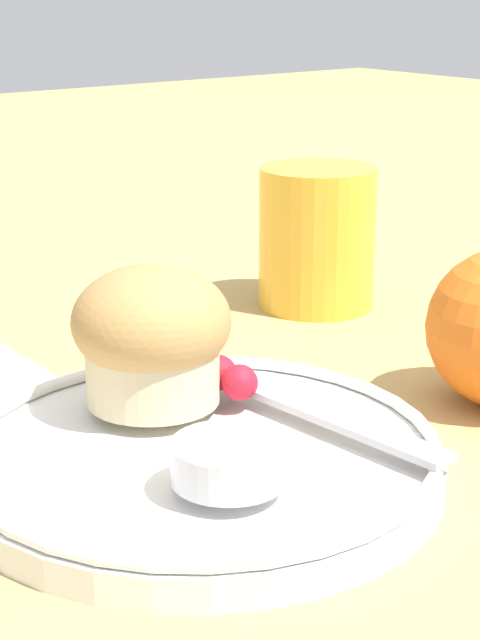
{
  "coord_description": "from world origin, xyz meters",
  "views": [
    {
      "loc": [
        0.34,
        -0.27,
        0.21
      ],
      "look_at": [
        -0.04,
        0.02,
        0.06
      ],
      "focal_mm": 60.0,
      "sensor_mm": 36.0,
      "label": 1
    }
  ],
  "objects": [
    {
      "name": "muffin",
      "position": [
        -0.05,
        -0.02,
        0.05
      ],
      "size": [
        0.07,
        0.07,
        0.07
      ],
      "color": "beige",
      "rests_on": "plate"
    },
    {
      "name": "butter_knife",
      "position": [
        0.0,
        0.03,
        0.02
      ],
      "size": [
        0.16,
        0.03,
        0.0
      ],
      "rotation": [
        0.0,
        0.0,
        0.09
      ],
      "color": "#B7B7BC",
      "rests_on": "plate"
    },
    {
      "name": "plate",
      "position": [
        -0.01,
        -0.03,
        0.01
      ],
      "size": [
        0.21,
        0.21,
        0.02
      ],
      "color": "white",
      "rests_on": "ground_plane"
    },
    {
      "name": "ground_plane",
      "position": [
        0.0,
        0.0,
        0.0
      ],
      "size": [
        3.0,
        3.0,
        0.0
      ],
      "primitive_type": "plane",
      "color": "tan"
    },
    {
      "name": "cream_ramekin",
      "position": [
        0.03,
        -0.04,
        0.03
      ],
      "size": [
        0.05,
        0.05,
        0.02
      ],
      "color": "silver",
      "rests_on": "plate"
    },
    {
      "name": "juice_glass",
      "position": [
        -0.17,
        0.19,
        0.05
      ],
      "size": [
        0.08,
        0.08,
        0.09
      ],
      "color": "gold",
      "rests_on": "ground_plane"
    },
    {
      "name": "berry_pair",
      "position": [
        -0.04,
        0.01,
        0.03
      ],
      "size": [
        0.03,
        0.02,
        0.02
      ],
      "color": "#B7192D",
      "rests_on": "plate"
    }
  ]
}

